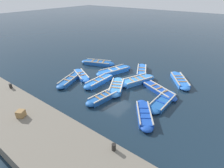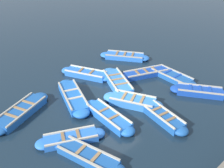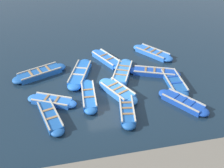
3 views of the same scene
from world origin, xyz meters
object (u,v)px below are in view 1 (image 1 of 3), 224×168
at_px(boat_end_of_row, 117,87).
at_px(boat_near_quay, 103,97).
at_px(bollard_mid_north, 11,86).
at_px(boat_bow_out, 180,80).
at_px(boat_mid_row, 114,71).
at_px(boat_outer_right, 163,101).
at_px(boat_far_corner, 70,80).
at_px(boat_broadside, 98,63).
at_px(boat_alongside, 142,71).
at_px(boat_drifting, 158,90).
at_px(boat_outer_left, 144,114).
at_px(wooden_crate, 21,114).
at_px(buoy_orange_near, 142,77).
at_px(boat_centre, 137,81).
at_px(boat_inner_gap, 99,81).
at_px(boat_stern_in, 81,75).
at_px(bollard_north, 114,147).

bearing_deg(boat_end_of_row, boat_near_quay, -176.94).
distance_m(boat_near_quay, bollard_mid_north, 6.83).
bearing_deg(boat_bow_out, boat_mid_row, 108.21).
bearing_deg(boat_outer_right, boat_far_corner, 102.69).
distance_m(boat_far_corner, boat_broadside, 4.63).
distance_m(boat_alongside, bollard_mid_north, 11.42).
distance_m(boat_drifting, boat_alongside, 3.79).
relative_size(boat_alongside, boat_far_corner, 0.99).
relative_size(boat_bow_out, boat_outer_left, 1.08).
height_order(boat_end_of_row, boat_mid_row, boat_end_of_row).
relative_size(wooden_crate, buoy_orange_near, 1.67).
bearing_deg(boat_far_corner, boat_end_of_row, -70.47).
xyz_separation_m(boat_broadside, boat_outer_right, (-2.79, -8.63, -0.04)).
xyz_separation_m(boat_centre, bollard_mid_north, (-7.82, 6.22, 0.89)).
bearing_deg(boat_inner_gap, boat_outer_left, -107.93).
bearing_deg(boat_alongside, boat_far_corner, 142.89).
xyz_separation_m(boat_inner_gap, boat_mid_row, (2.58, 0.25, 0.01)).
xyz_separation_m(boat_inner_gap, boat_far_corner, (-1.35, 2.31, -0.03)).
relative_size(boat_stern_in, bollard_north, 8.73).
height_order(boat_centre, boat_outer_right, boat_centre).
xyz_separation_m(boat_stern_in, bollard_mid_north, (-5.71, 1.41, 0.94)).
relative_size(boat_drifting, boat_far_corner, 1.05).
relative_size(boat_stern_in, boat_alongside, 0.90).
distance_m(boat_bow_out, bollard_mid_north, 13.79).
xyz_separation_m(boat_end_of_row, boat_bow_out, (4.40, -3.80, -0.04)).
relative_size(boat_inner_gap, bollard_mid_north, 9.79).
height_order(boat_centre, wooden_crate, wooden_crate).
bearing_deg(bollard_mid_north, bollard_north, -90.00).
distance_m(boat_alongside, boat_outer_right, 5.35).
height_order(boat_near_quay, bollard_north, bollard_north).
distance_m(boat_mid_row, boat_stern_in, 3.23).
height_order(boat_stern_in, boat_alongside, boat_alongside).
bearing_deg(boat_near_quay, wooden_crate, 161.29).
distance_m(boat_alongside, boat_far_corner, 7.02).
bearing_deg(boat_stern_in, bollard_mid_north, 166.15).
height_order(boat_inner_gap, buoy_orange_near, boat_inner_gap).
distance_m(boat_stern_in, bollard_mid_north, 5.96).
distance_m(boat_inner_gap, buoy_orange_near, 4.10).
relative_size(boat_drifting, boat_inner_gap, 1.06).
height_order(boat_alongside, boat_far_corner, boat_alongside).
height_order(boat_drifting, boat_alongside, boat_alongside).
distance_m(boat_outer_right, wooden_crate, 9.31).
distance_m(boat_end_of_row, boat_far_corner, 4.38).
xyz_separation_m(boat_alongside, boat_bow_out, (0.26, -3.69, -0.01)).
bearing_deg(boat_outer_right, wooden_crate, 143.32).
distance_m(boat_end_of_row, boat_outer_right, 3.89).
xyz_separation_m(boat_end_of_row, boat_outer_left, (-1.84, -3.51, -0.03)).
relative_size(boat_end_of_row, boat_far_corner, 0.96).
relative_size(boat_drifting, boat_alongside, 1.06).
bearing_deg(boat_broadside, boat_inner_gap, -137.88).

